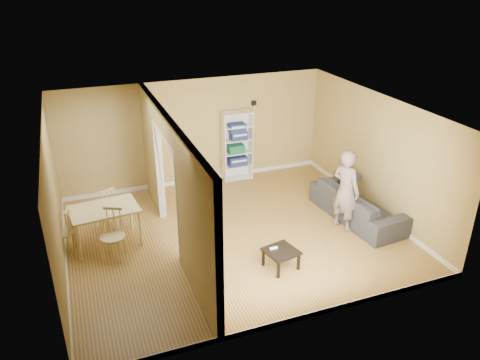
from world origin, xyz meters
The scene contains 16 objects.
room_shell centered at (0.00, 0.00, 1.30)m, with size 6.50×6.50×6.50m.
partition centered at (-1.20, 0.00, 1.30)m, with size 0.22×5.50×2.60m, color tan, non-canonical shape.
wall_speaker centered at (1.50, 2.69, 1.90)m, with size 0.10×0.10×0.10m, color black.
sofa centered at (2.70, -0.29, 0.45)m, with size 1.00×2.34×0.89m, color black.
person centered at (2.20, -0.54, 1.02)m, with size 0.58×0.74×2.03m, color slate.
bookshelf centered at (1.01, 2.60, 0.88)m, with size 0.74×0.32×1.76m.
paper_box_navy_a centered at (1.01, 2.56, 0.49)m, with size 0.46×0.30×0.24m, color navy.
paper_box_teal centered at (0.98, 2.56, 0.82)m, with size 0.40×0.26×0.20m, color #257A74.
paper_box_navy_b centered at (1.04, 2.56, 1.17)m, with size 0.41×0.26×0.21m, color navy.
paper_box_navy_c centered at (1.00, 2.56, 1.37)m, with size 0.40×0.26×0.20m, color navy.
coffee_table centered at (0.40, -1.37, 0.31)m, with size 0.54×0.54×0.36m.
game_controller centered at (0.29, -1.27, 0.38)m, with size 0.15×0.04×0.03m, color white.
dining_table centered at (-2.44, 0.55, 0.71)m, with size 1.26×0.84×0.79m.
chair_left centered at (-3.26, 0.51, 0.47)m, with size 0.43×0.43×0.93m, color #D7B988, non-canonical shape.
chair_near centered at (-2.38, -0.02, 0.50)m, with size 0.46×0.46×1.00m, color tan, non-canonical shape.
chair_far centered at (-2.39, 1.19, 0.47)m, with size 0.43×0.43×0.94m, color tan, non-canonical shape.
Camera 1 is at (-2.77, -7.70, 5.00)m, focal length 35.00 mm.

